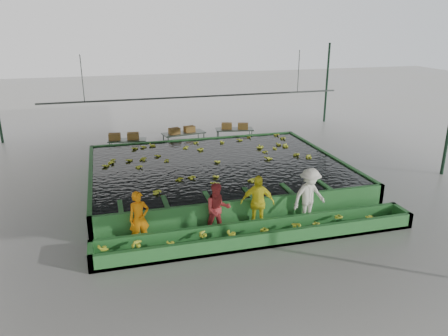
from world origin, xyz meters
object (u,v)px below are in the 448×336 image
object	(u,v)px
worker_a	(139,219)
worker_c	(257,203)
sorting_trough	(261,234)
packing_table_mid	(184,142)
worker_b	(218,209)
flotation_tank	(217,173)
box_stack_left	(124,139)
box_stack_mid	(182,133)
worker_d	(309,196)
packing_table_left	(128,148)
box_stack_right	(235,129)
packing_table_right	(234,137)

from	to	relation	value
worker_a	worker_c	distance (m)	3.68
sorting_trough	packing_table_mid	xyz separation A→B (m)	(-0.44, 10.12, 0.23)
worker_b	sorting_trough	bearing A→B (deg)	-34.79
flotation_tank	box_stack_left	bearing A→B (deg)	124.29
worker_b	box_stack_mid	world-z (taller)	worker_b
worker_d	box_stack_left	bearing A→B (deg)	107.84
worker_c	worker_d	bearing A→B (deg)	15.83
flotation_tank	box_stack_mid	size ratio (longest dim) A/B	7.43
packing_table_left	packing_table_mid	distance (m)	2.81
packing_table_left	box_stack_mid	bearing A→B (deg)	1.55
box_stack_mid	box_stack_right	distance (m)	2.92
box_stack_mid	flotation_tank	bearing A→B (deg)	-83.95
packing_table_mid	box_stack_mid	distance (m)	0.49
packing_table_mid	packing_table_right	world-z (taller)	packing_table_mid
flotation_tank	packing_table_right	world-z (taller)	flotation_tank
worker_a	packing_table_right	xyz separation A→B (m)	(5.86, 9.66, -0.39)
worker_a	worker_d	bearing A→B (deg)	-10.92
worker_d	packing_table_right	distance (m)	9.68
worker_a	worker_b	xyz separation A→B (m)	(2.39, 0.00, 0.00)
worker_c	packing_table_right	bearing A→B (deg)	93.10
box_stack_left	box_stack_mid	world-z (taller)	box_stack_mid
packing_table_left	box_stack_mid	world-z (taller)	box_stack_mid
packing_table_mid	box_stack_mid	xyz separation A→B (m)	(-0.09, -0.04, 0.48)
packing_table_right	worker_a	bearing A→B (deg)	-121.27
worker_a	box_stack_left	distance (m)	9.29
sorting_trough	box_stack_left	bearing A→B (deg)	108.63
box_stack_right	worker_d	bearing A→B (deg)	-92.46
packing_table_mid	worker_a	bearing A→B (deg)	-108.25
worker_b	box_stack_right	xyz separation A→B (m)	(3.49, 9.65, 0.05)
worker_d	box_stack_right	bearing A→B (deg)	75.41
flotation_tank	worker_c	size ratio (longest dim) A/B	5.49
worker_a	worker_b	size ratio (longest dim) A/B	1.00
worker_d	packing_table_right	size ratio (longest dim) A/B	0.96
packing_table_right	box_stack_right	distance (m)	0.45
flotation_tank	worker_b	xyz separation A→B (m)	(-1.12, -4.30, 0.39)
worker_a	worker_d	distance (m)	5.47
worker_b	worker_c	world-z (taller)	worker_c
packing_table_left	box_stack_right	world-z (taller)	box_stack_right
packing_table_left	packing_table_mid	bearing A→B (deg)	2.28
worker_d	box_stack_right	size ratio (longest dim) A/B	1.35
packing_table_right	box_stack_left	bearing A→B (deg)	-176.35
sorting_trough	worker_d	distance (m)	2.23
worker_a	sorting_trough	bearing A→B (deg)	-23.75
worker_c	box_stack_right	distance (m)	9.90
worker_c	box_stack_right	xyz separation A→B (m)	(2.20, 9.65, -0.02)
worker_b	box_stack_right	size ratio (longest dim) A/B	1.20
worker_d	worker_c	bearing A→B (deg)	167.86
worker_b	worker_c	size ratio (longest dim) A/B	0.92
box_stack_mid	worker_d	bearing A→B (deg)	-75.00
worker_a	box_stack_right	xyz separation A→B (m)	(5.89, 9.65, 0.05)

